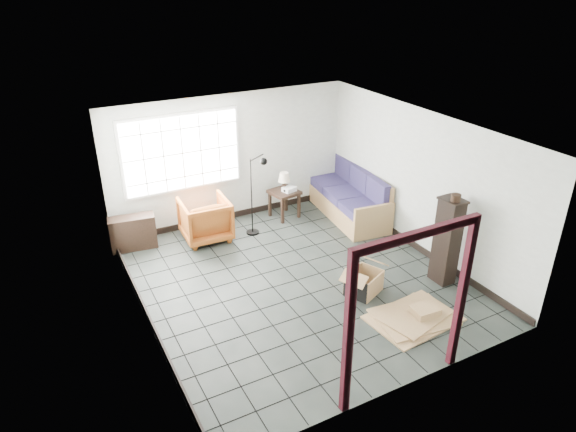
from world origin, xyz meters
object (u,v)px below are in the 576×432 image
armchair (205,217)px  tall_shelf (447,240)px  futon_sofa (350,199)px  side_table (284,195)px

armchair → tall_shelf: size_ratio=0.60×
futon_sofa → tall_shelf: size_ratio=1.58×
tall_shelf → side_table: bearing=108.8°
side_table → tall_shelf: tall_shelf is taller
side_table → tall_shelf: size_ratio=0.42×
side_table → armchair: bearing=-175.7°
armchair → tall_shelf: (2.98, -3.26, 0.31)m
side_table → tall_shelf: (1.20, -3.40, 0.27)m
side_table → tall_shelf: bearing=-70.5°
futon_sofa → armchair: futon_sofa is taller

